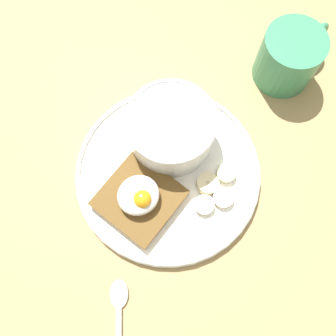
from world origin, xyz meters
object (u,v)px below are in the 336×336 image
at_px(toast_slice, 139,198).
at_px(spoon, 119,316).
at_px(oatmeal_bowl, 171,129).
at_px(banana_slice_front, 226,173).
at_px(coffee_mug, 289,57).
at_px(banana_slice_back, 223,198).
at_px(banana_slice_right, 208,184).
at_px(poached_egg, 139,196).
at_px(banana_slice_left, 204,205).

bearing_deg(toast_slice, spoon, 43.21).
distance_m(oatmeal_bowl, banana_slice_front, 0.10).
distance_m(coffee_mug, spoon, 0.43).
distance_m(banana_slice_back, banana_slice_right, 0.03).
bearing_deg(spoon, poached_egg, -137.20).
height_order(toast_slice, coffee_mug, coffee_mug).
height_order(banana_slice_front, banana_slice_right, same).
distance_m(oatmeal_bowl, coffee_mug, 0.21).
xyz_separation_m(banana_slice_left, spoon, (0.17, 0.04, -0.01)).
height_order(oatmeal_bowl, poached_egg, oatmeal_bowl).
xyz_separation_m(banana_slice_front, spoon, (0.23, 0.06, -0.01)).
height_order(oatmeal_bowl, toast_slice, oatmeal_bowl).
bearing_deg(banana_slice_left, banana_slice_right, -138.62).
bearing_deg(banana_slice_left, coffee_mug, -158.72).
bearing_deg(banana_slice_front, poached_egg, -20.33).
bearing_deg(banana_slice_front, banana_slice_back, 44.05).
bearing_deg(banana_slice_front, oatmeal_bowl, -73.42).
distance_m(poached_egg, banana_slice_front, 0.13).
bearing_deg(banana_slice_back, oatmeal_bowl, -89.19).
relative_size(banana_slice_front, coffee_mug, 0.31).
bearing_deg(banana_slice_back, spoon, 9.86).
bearing_deg(banana_slice_front, coffee_mug, -157.44).
height_order(banana_slice_left, banana_slice_right, same).
distance_m(banana_slice_back, coffee_mug, 0.23).
height_order(oatmeal_bowl, coffee_mug, coffee_mug).
xyz_separation_m(poached_egg, banana_slice_front, (-0.12, 0.04, -0.02)).
xyz_separation_m(poached_egg, spoon, (0.11, 0.10, -0.04)).
distance_m(oatmeal_bowl, toast_slice, 0.10).
height_order(poached_egg, spoon, poached_egg).
bearing_deg(spoon, banana_slice_front, -165.32).
xyz_separation_m(oatmeal_bowl, coffee_mug, (-0.21, 0.02, -0.00)).
relative_size(oatmeal_bowl, spoon, 1.13).
height_order(banana_slice_front, banana_slice_left, same).
xyz_separation_m(oatmeal_bowl, poached_egg, (0.09, 0.05, -0.00)).
distance_m(toast_slice, banana_slice_back, 0.11).
relative_size(banana_slice_left, banana_slice_back, 1.00).
height_order(banana_slice_front, banana_slice_back, banana_slice_front).
bearing_deg(oatmeal_bowl, coffee_mug, 175.71).
bearing_deg(banana_slice_right, poached_egg, -23.96).
distance_m(toast_slice, spoon, 0.15).
height_order(banana_slice_back, banana_slice_right, banana_slice_right).
height_order(poached_egg, coffee_mug, coffee_mug).
height_order(poached_egg, banana_slice_left, poached_egg).
relative_size(toast_slice, coffee_mug, 0.98).
relative_size(toast_slice, poached_egg, 2.12).
bearing_deg(banana_slice_right, banana_slice_left, 41.38).
xyz_separation_m(oatmeal_bowl, banana_slice_back, (-0.00, 0.11, -0.03)).
height_order(oatmeal_bowl, spoon, oatmeal_bowl).
xyz_separation_m(banana_slice_left, banana_slice_right, (-0.02, -0.02, -0.00)).
height_order(oatmeal_bowl, banana_slice_left, oatmeal_bowl).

